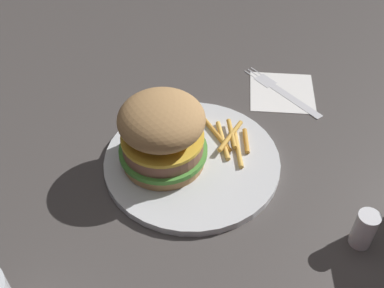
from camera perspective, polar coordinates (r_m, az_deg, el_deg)
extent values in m
plane|color=#47423F|center=(0.73, -1.71, -0.88)|extent=(1.60, 1.60, 0.00)
cylinder|color=silver|center=(0.70, 0.00, -2.09)|extent=(0.26, 0.26, 0.01)
cylinder|color=tan|center=(0.69, -3.43, -1.43)|extent=(0.12, 0.12, 0.02)
cylinder|color=#4C9338|center=(0.68, -3.48, -0.73)|extent=(0.13, 0.13, 0.01)
cylinder|color=#8E5B47|center=(0.67, -3.53, 0.09)|extent=(0.12, 0.12, 0.02)
cylinder|color=yellow|center=(0.66, -3.57, 0.86)|extent=(0.12, 0.12, 0.01)
ellipsoid|color=tan|center=(0.64, -3.70, 2.97)|extent=(0.12, 0.12, 0.06)
cylinder|color=#E5B251|center=(0.72, 3.72, 0.45)|extent=(0.08, 0.04, 0.01)
cylinder|color=#E5B251|center=(0.71, 5.54, -0.60)|extent=(0.07, 0.03, 0.01)
cylinder|color=gold|center=(0.72, 6.50, 0.37)|extent=(0.05, 0.02, 0.01)
cylinder|color=gold|center=(0.73, 2.97, 1.18)|extent=(0.06, 0.06, 0.01)
cylinder|color=gold|center=(0.72, 4.64, 0.98)|extent=(0.07, 0.02, 0.01)
cylinder|color=gold|center=(0.72, 4.77, 1.26)|extent=(0.06, 0.03, 0.01)
cube|color=white|center=(0.85, 10.76, 6.15)|extent=(0.13, 0.13, 0.00)
cube|color=silver|center=(0.83, 12.34, 5.20)|extent=(0.07, 0.10, 0.00)
cube|color=silver|center=(0.87, 8.82, 7.63)|extent=(0.04, 0.04, 0.00)
cylinder|color=silver|center=(0.89, 7.75, 8.80)|extent=(0.02, 0.02, 0.00)
cylinder|color=silver|center=(0.88, 7.37, 8.62)|extent=(0.02, 0.02, 0.00)
cylinder|color=silver|center=(0.88, 6.99, 8.44)|extent=(0.02, 0.02, 0.00)
cylinder|color=white|center=(0.64, 19.99, -9.61)|extent=(0.03, 0.03, 0.06)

